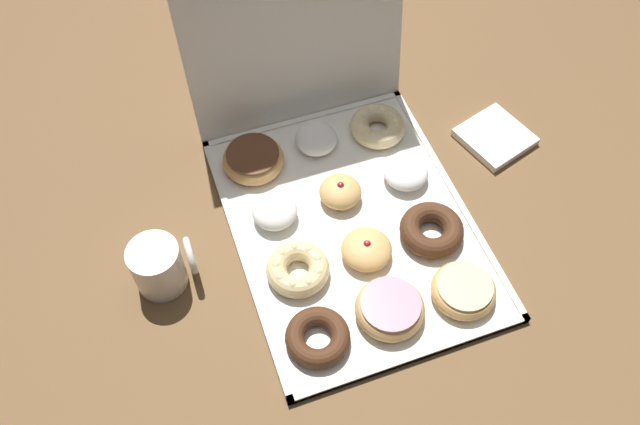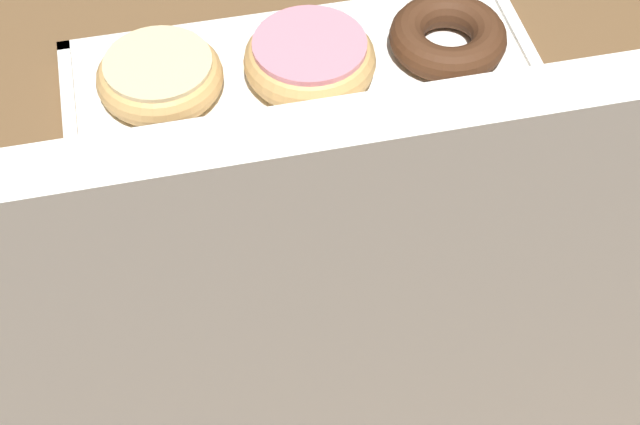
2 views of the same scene
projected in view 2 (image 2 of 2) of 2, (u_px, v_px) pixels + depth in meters
name	position (u px, v px, depth m)	size (l,w,h in m)	color
ground_plane	(353.00, 248.00, 0.78)	(3.00, 3.00, 0.00)	brown
donut_box	(353.00, 244.00, 0.78)	(0.44, 0.57, 0.01)	white
chocolate_cake_ring_donut_0	(448.00, 37.00, 0.90)	(0.11, 0.11, 0.03)	#472816
pink_frosted_donut_1	(310.00, 59.00, 0.87)	(0.12, 0.12, 0.04)	tan
glazed_ring_donut_2	(160.00, 76.00, 0.86)	(0.11, 0.11, 0.04)	tan
cruller_donut_3	(484.00, 137.00, 0.81)	(0.11, 0.11, 0.04)	#EACC8C
jelly_filled_donut_4	(333.00, 158.00, 0.80)	(0.09, 0.09, 0.05)	tan
chocolate_cake_ring_donut_5	(178.00, 184.00, 0.78)	(0.12, 0.12, 0.04)	#472816
powdered_filled_donut_6	(542.00, 257.00, 0.73)	(0.08, 0.08, 0.04)	white
jelly_filled_donut_7	(371.00, 290.00, 0.71)	(0.08, 0.08, 0.05)	tan
powdered_filled_donut_8	(190.00, 326.00, 0.70)	(0.09, 0.09, 0.04)	white
chocolate_frosted_donut_9	(617.00, 413.00, 0.65)	(0.12, 0.12, 0.04)	tan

